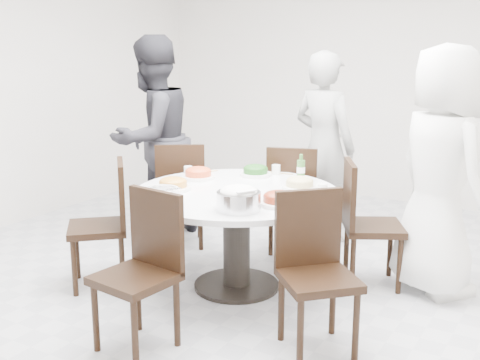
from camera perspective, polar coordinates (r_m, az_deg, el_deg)
The scene contains 22 objects.
floor at distance 4.57m, azimuth 2.71°, elevation -10.35°, with size 6.00×6.00×0.01m, color #BABBC0.
wall_back at distance 6.99m, azimuth 14.74°, elevation 9.34°, with size 6.00×0.01×2.80m, color silver.
dining_table at distance 4.47m, azimuth -0.33°, elevation -5.68°, with size 1.50×1.50×0.75m, color white.
chair_ne at distance 4.61m, azimuth 12.56°, elevation -4.13°, with size 0.42×0.42×0.95m, color black.
chair_n at distance 5.25m, azimuth 5.11°, elevation -1.72°, with size 0.42×0.42×0.95m, color black.
chair_nw at distance 5.41m, azimuth -5.65°, elevation -1.28°, with size 0.42×0.42×0.95m, color black.
chair_sw at distance 4.61m, azimuth -13.41°, elevation -4.18°, with size 0.42×0.42×0.95m, color black.
chair_s at distance 3.63m, azimuth -9.95°, elevation -8.81°, with size 0.42×0.42×0.95m, color black.
chair_se at distance 3.59m, azimuth 7.47°, elevation -8.99°, with size 0.42×0.42×0.95m, color black.
diner_right at distance 4.52m, azimuth 18.47°, elevation 0.74°, with size 0.88×0.57×1.80m, color white.
diner_middle at distance 5.52m, azimuth 7.96°, elevation 3.10°, with size 0.63×0.41×1.73m, color black.
diner_left at distance 5.57m, azimuth -8.31°, elevation 3.87°, with size 0.91×0.71×1.86m, color black.
dish_greens at distance 4.83m, azimuth 1.48°, elevation 0.76°, with size 0.25×0.25×0.06m, color white.
dish_pale at distance 4.43m, azimuth 5.68°, elevation -0.43°, with size 0.26×0.26×0.07m, color white.
dish_orange at distance 4.74m, azimuth -3.98°, elevation 0.54°, with size 0.26×0.26×0.07m, color white.
dish_redbrown at distance 3.99m, azimuth 3.73°, elevation -1.92°, with size 0.27×0.27×0.07m, color white.
dish_tofu at distance 4.41m, azimuth -6.36°, elevation -0.51°, with size 0.26×0.26×0.07m, color white.
rice_bowl at distance 3.86m, azimuth -0.13°, elevation -2.01°, with size 0.29×0.29×0.12m, color silver.
soup_bowl at distance 4.17m, azimuth -7.51°, elevation -1.29°, with size 0.25×0.25×0.08m, color white.
beverage_bottle at distance 4.64m, azimuth 5.79°, elevation 1.14°, with size 0.06×0.06×0.21m, color #376F2C.
tea_cups at distance 4.87m, azimuth 2.95°, elevation 0.95°, with size 0.07×0.07×0.08m, color white.
chopsticks at distance 4.94m, azimuth 3.64°, elevation 0.72°, with size 0.24×0.04×0.01m, color tan, non-canonical shape.
Camera 1 is at (1.96, -3.69, 1.83)m, focal length 45.00 mm.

